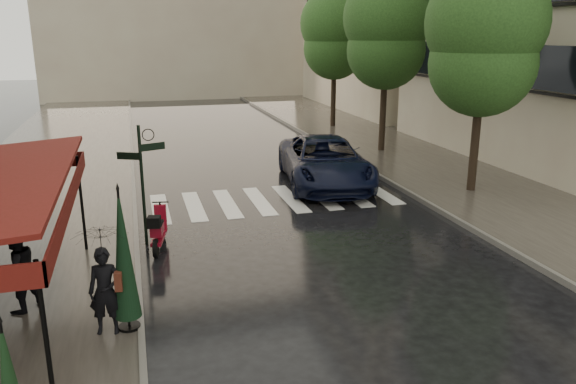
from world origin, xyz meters
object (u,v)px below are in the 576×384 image
parked_car (325,161)px  pedestrian_terrace (17,270)px  scooter (158,230)px  pedestrian_with_umbrella (101,248)px  parasol_front (123,254)px

parked_car → pedestrian_terrace: bearing=-130.6°
parked_car → scooter: bearing=-133.2°
pedestrian_with_umbrella → parked_car: (7.19, 8.99, -0.89)m
parked_car → parasol_front: parasol_front is taller
parked_car → parasol_front: bearing=-119.2°
pedestrian_with_umbrella → parked_car: size_ratio=0.40×
pedestrian_with_umbrella → scooter: pedestrian_with_umbrella is taller
scooter → parasol_front: parasol_front is taller
pedestrian_terrace → parked_car: 11.70m
pedestrian_with_umbrella → pedestrian_terrace: size_ratio=1.44×
pedestrian_with_umbrella → pedestrian_terrace: bearing=149.2°
pedestrian_with_umbrella → parasol_front: (0.35, 0.05, -0.17)m
parked_car → pedestrian_with_umbrella: bearing=-120.4°
pedestrian_terrace → parked_car: (8.81, 7.70, -0.12)m
scooter → parked_car: size_ratio=0.27×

